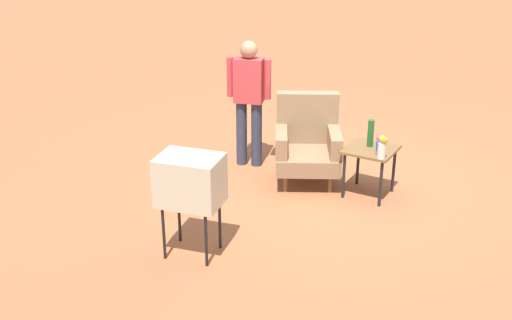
{
  "coord_description": "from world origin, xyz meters",
  "views": [
    {
      "loc": [
        2.9,
        -6.64,
        3.28
      ],
      "look_at": [
        -0.26,
        -1.17,
        0.65
      ],
      "focal_mm": 44.63,
      "sensor_mm": 36.0,
      "label": 1
    }
  ],
  "objects": [
    {
      "name": "ground_plane",
      "position": [
        0.0,
        0.0,
        0.0
      ],
      "size": [
        60.0,
        60.0,
        0.0
      ],
      "primitive_type": "plane",
      "color": "#A05B38"
    },
    {
      "name": "armchair",
      "position": [
        -0.18,
        -0.05,
        0.5
      ],
      "size": [
        1.04,
        1.05,
        1.06
      ],
      "color": "brown",
      "rests_on": "ground"
    },
    {
      "name": "side_table",
      "position": [
        0.64,
        -0.08,
        0.5
      ],
      "size": [
        0.56,
        0.56,
        0.59
      ],
      "color": "black",
      "rests_on": "ground"
    },
    {
      "name": "tv_on_stand",
      "position": [
        -0.38,
        -2.2,
        0.78
      ],
      "size": [
        0.68,
        0.56,
        1.03
      ],
      "color": "black",
      "rests_on": "ground"
    },
    {
      "name": "person_standing",
      "position": [
        -1.04,
        0.01,
        0.94
      ],
      "size": [
        0.55,
        0.31,
        1.64
      ],
      "color": "#2D3347",
      "rests_on": "ground"
    },
    {
      "name": "soda_can_blue",
      "position": [
        0.75,
        -0.11,
        0.65
      ],
      "size": [
        0.07,
        0.07,
        0.12
      ],
      "primitive_type": "cylinder",
      "color": "blue",
      "rests_on": "side_table"
    },
    {
      "name": "bottle_wine_green",
      "position": [
        0.61,
        -0.02,
        0.75
      ],
      "size": [
        0.07,
        0.07,
        0.32
      ],
      "primitive_type": "cylinder",
      "color": "#1E5623",
      "rests_on": "side_table"
    },
    {
      "name": "flower_vase",
      "position": [
        0.84,
        -0.31,
        0.74
      ],
      "size": [
        0.15,
        0.1,
        0.27
      ],
      "color": "silver",
      "rests_on": "side_table"
    }
  ]
}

